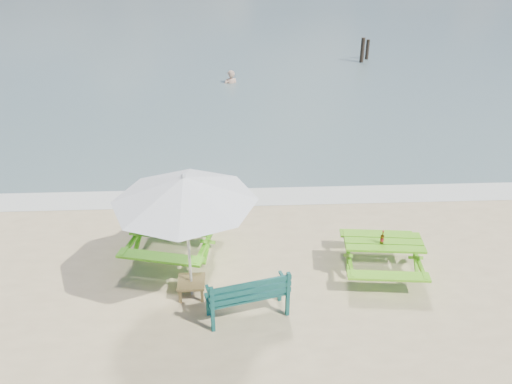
{
  "coord_description": "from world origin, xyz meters",
  "views": [
    {
      "loc": [
        -0.42,
        -6.04,
        5.87
      ],
      "look_at": [
        0.01,
        3.0,
        1.0
      ],
      "focal_mm": 35.0,
      "sensor_mm": 36.0,
      "label": 1
    }
  ],
  "objects_px": {
    "patio_umbrella": "(184,189)",
    "swimmer": "(231,90)",
    "picnic_table_left": "(174,238)",
    "side_table": "(192,287)",
    "picnic_table_right": "(382,257)",
    "park_bench": "(247,302)",
    "beer_bottle": "(382,239)"
  },
  "relations": [
    {
      "from": "park_bench",
      "to": "picnic_table_right",
      "type": "bearing_deg",
      "value": 23.01
    },
    {
      "from": "picnic_table_right",
      "to": "swimmer",
      "type": "relative_size",
      "value": 1.04
    },
    {
      "from": "picnic_table_right",
      "to": "side_table",
      "type": "distance_m",
      "value": 3.6
    },
    {
      "from": "patio_umbrella",
      "to": "swimmer",
      "type": "xyz_separation_m",
      "value": [
        0.73,
        13.54,
        -2.46
      ]
    },
    {
      "from": "picnic_table_right",
      "to": "park_bench",
      "type": "xyz_separation_m",
      "value": [
        -2.57,
        -1.09,
        -0.07
      ]
    },
    {
      "from": "park_bench",
      "to": "beer_bottle",
      "type": "bearing_deg",
      "value": 22.16
    },
    {
      "from": "picnic_table_left",
      "to": "side_table",
      "type": "height_order",
      "value": "picnic_table_left"
    },
    {
      "from": "beer_bottle",
      "to": "picnic_table_left",
      "type": "bearing_deg",
      "value": 168.14
    },
    {
      "from": "picnic_table_left",
      "to": "side_table",
      "type": "bearing_deg",
      "value": -71.56
    },
    {
      "from": "picnic_table_left",
      "to": "picnic_table_right",
      "type": "bearing_deg",
      "value": -10.71
    },
    {
      "from": "park_bench",
      "to": "patio_umbrella",
      "type": "relative_size",
      "value": 0.6
    },
    {
      "from": "patio_umbrella",
      "to": "beer_bottle",
      "type": "bearing_deg",
      "value": 7.55
    },
    {
      "from": "picnic_table_left",
      "to": "patio_umbrella",
      "type": "bearing_deg",
      "value": -71.56
    },
    {
      "from": "picnic_table_left",
      "to": "patio_umbrella",
      "type": "xyz_separation_m",
      "value": [
        0.43,
        -1.29,
        1.78
      ]
    },
    {
      "from": "patio_umbrella",
      "to": "swimmer",
      "type": "distance_m",
      "value": 13.78
    },
    {
      "from": "beer_bottle",
      "to": "swimmer",
      "type": "bearing_deg",
      "value": 101.93
    },
    {
      "from": "picnic_table_left",
      "to": "side_table",
      "type": "xyz_separation_m",
      "value": [
        0.43,
        -1.29,
        -0.21
      ]
    },
    {
      "from": "park_bench",
      "to": "beer_bottle",
      "type": "distance_m",
      "value": 2.76
    },
    {
      "from": "picnic_table_left",
      "to": "patio_umbrella",
      "type": "distance_m",
      "value": 2.23
    },
    {
      "from": "picnic_table_right",
      "to": "side_table",
      "type": "xyz_separation_m",
      "value": [
        -3.55,
        -0.53,
        -0.17
      ]
    },
    {
      "from": "picnic_table_right",
      "to": "beer_bottle",
      "type": "relative_size",
      "value": 6.6
    },
    {
      "from": "picnic_table_right",
      "to": "patio_umbrella",
      "type": "relative_size",
      "value": 0.73
    },
    {
      "from": "picnic_table_left",
      "to": "picnic_table_right",
      "type": "distance_m",
      "value": 4.05
    },
    {
      "from": "side_table",
      "to": "beer_bottle",
      "type": "height_order",
      "value": "beer_bottle"
    },
    {
      "from": "side_table",
      "to": "patio_umbrella",
      "type": "distance_m",
      "value": 1.99
    },
    {
      "from": "picnic_table_right",
      "to": "patio_umbrella",
      "type": "bearing_deg",
      "value": -171.47
    },
    {
      "from": "patio_umbrella",
      "to": "swimmer",
      "type": "relative_size",
      "value": 1.42
    },
    {
      "from": "picnic_table_right",
      "to": "park_bench",
      "type": "distance_m",
      "value": 2.8
    },
    {
      "from": "picnic_table_left",
      "to": "side_table",
      "type": "relative_size",
      "value": 4.46
    },
    {
      "from": "patio_umbrella",
      "to": "beer_bottle",
      "type": "distance_m",
      "value": 3.78
    },
    {
      "from": "side_table",
      "to": "beer_bottle",
      "type": "xyz_separation_m",
      "value": [
        3.49,
        0.46,
        0.62
      ]
    },
    {
      "from": "picnic_table_right",
      "to": "patio_umbrella",
      "type": "height_order",
      "value": "patio_umbrella"
    }
  ]
}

